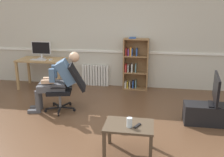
# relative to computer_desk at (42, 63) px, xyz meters

# --- Properties ---
(ground_plane) EXTENTS (18.00, 18.00, 0.00)m
(ground_plane) POSITION_rel_computer_desk_xyz_m (1.88, -2.15, -0.65)
(ground_plane) COLOR brown
(back_wall) EXTENTS (12.00, 0.13, 2.70)m
(back_wall) POSITION_rel_computer_desk_xyz_m (1.88, 0.50, 0.70)
(back_wall) COLOR beige
(back_wall) RESTS_ON ground_plane
(computer_desk) EXTENTS (1.17, 0.68, 0.76)m
(computer_desk) POSITION_rel_computer_desk_xyz_m (0.00, 0.00, 0.00)
(computer_desk) COLOR tan
(computer_desk) RESTS_ON ground_plane
(imac_monitor) EXTENTS (0.51, 0.14, 0.43)m
(imac_monitor) POSITION_rel_computer_desk_xyz_m (-0.03, 0.08, 0.36)
(imac_monitor) COLOR silver
(imac_monitor) RESTS_ON computer_desk
(keyboard) EXTENTS (0.39, 0.12, 0.02)m
(keyboard) POSITION_rel_computer_desk_xyz_m (-0.02, -0.14, 0.12)
(keyboard) COLOR silver
(keyboard) RESTS_ON computer_desk
(computer_mouse) EXTENTS (0.06, 0.10, 0.03)m
(computer_mouse) POSITION_rel_computer_desk_xyz_m (0.29, -0.12, 0.12)
(computer_mouse) COLOR white
(computer_mouse) RESTS_ON computer_desk
(bookshelf) EXTENTS (0.62, 0.29, 1.31)m
(bookshelf) POSITION_rel_computer_desk_xyz_m (2.35, 0.29, -0.01)
(bookshelf) COLOR olive
(bookshelf) RESTS_ON ground_plane
(radiator) EXTENTS (0.71, 0.08, 0.55)m
(radiator) POSITION_rel_computer_desk_xyz_m (1.30, 0.39, -0.37)
(radiator) COLOR white
(radiator) RESTS_ON ground_plane
(office_chair) EXTENTS (0.84, 0.65, 0.95)m
(office_chair) POSITION_rel_computer_desk_xyz_m (1.14, -1.33, -0.13)
(office_chair) COLOR black
(office_chair) RESTS_ON ground_plane
(person_seated) EXTENTS (1.06, 0.53, 1.19)m
(person_seated) POSITION_rel_computer_desk_xyz_m (0.97, -1.37, -0.00)
(person_seated) COLOR #4C4C51
(person_seated) RESTS_ON ground_plane
(tv_stand) EXTENTS (1.02, 0.37, 0.36)m
(tv_stand) POSITION_rel_computer_desk_xyz_m (3.90, -1.51, -0.47)
(tv_stand) COLOR black
(tv_stand) RESTS_ON ground_plane
(tv_screen) EXTENTS (0.24, 0.79, 0.54)m
(tv_screen) POSITION_rel_computer_desk_xyz_m (3.90, -1.51, -0.00)
(tv_screen) COLOR black
(tv_screen) RESTS_ON tv_stand
(coffee_table) EXTENTS (0.68, 0.49, 0.44)m
(coffee_table) POSITION_rel_computer_desk_xyz_m (2.50, -2.68, -0.27)
(coffee_table) COLOR #4C3D2D
(coffee_table) RESTS_ON ground_plane
(drinking_glass) EXTENTS (0.08, 0.08, 0.13)m
(drinking_glass) POSITION_rel_computer_desk_xyz_m (2.51, -2.75, -0.14)
(drinking_glass) COLOR silver
(drinking_glass) RESTS_ON coffee_table
(spare_remote) EXTENTS (0.10, 0.15, 0.02)m
(spare_remote) POSITION_rel_computer_desk_xyz_m (2.62, -2.71, -0.19)
(spare_remote) COLOR black
(spare_remote) RESTS_ON coffee_table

